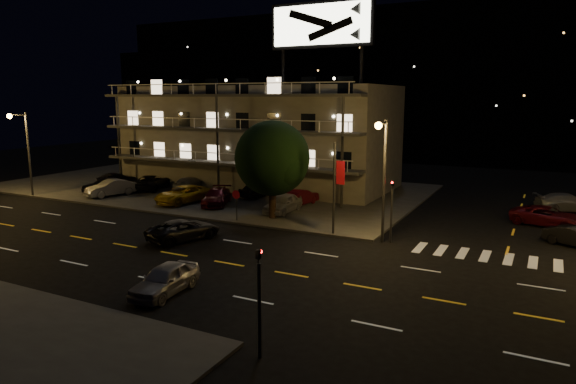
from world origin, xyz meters
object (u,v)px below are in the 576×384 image
at_px(road_car_west, 184,230).
at_px(side_car_0, 575,237).
at_px(lot_car_2, 184,194).
at_px(lot_car_7, 190,184).
at_px(road_car_east, 165,279).
at_px(tree, 272,160).
at_px(lot_car_4, 283,203).

bearing_deg(road_car_west, side_car_0, -136.74).
xyz_separation_m(lot_car_2, lot_car_7, (-3.21, 5.01, -0.05)).
bearing_deg(lot_car_2, side_car_0, 13.13).
distance_m(lot_car_2, road_car_east, 21.33).
xyz_separation_m(tree, lot_car_7, (-12.98, 6.44, -3.78)).
relative_size(lot_car_4, lot_car_7, 0.92).
bearing_deg(road_car_east, lot_car_4, 94.49).
bearing_deg(lot_car_7, road_car_west, 114.47).
xyz_separation_m(tree, side_car_0, (20.76, 2.38, -4.01)).
bearing_deg(lot_car_2, tree, 3.03).
height_order(tree, lot_car_4, tree).
bearing_deg(road_car_west, road_car_east, 142.70).
bearing_deg(tree, road_car_west, -107.18).
height_order(lot_car_7, side_car_0, lot_car_7).
height_order(tree, lot_car_2, tree).
distance_m(lot_car_2, road_car_west, 11.81).
xyz_separation_m(lot_car_2, road_car_east, (12.57, -17.23, -0.19)).
bearing_deg(lot_car_4, road_car_west, -103.43).
height_order(lot_car_2, road_car_west, lot_car_2).
bearing_deg(side_car_0, lot_car_7, 107.33).
relative_size(tree, road_car_east, 1.79).
distance_m(tree, lot_car_2, 10.55).
relative_size(lot_car_4, road_car_west, 0.89).
bearing_deg(lot_car_4, road_car_east, -80.93).
bearing_deg(lot_car_2, lot_car_7, 134.02).
xyz_separation_m(road_car_east, road_car_west, (-5.22, 7.99, -0.02)).
distance_m(tree, side_car_0, 21.28).
distance_m(road_car_east, road_car_west, 9.54).
bearing_deg(lot_car_2, road_car_west, -40.15).
bearing_deg(lot_car_7, side_car_0, 161.06).
distance_m(lot_car_4, side_car_0, 20.87).
height_order(side_car_0, road_car_west, road_car_west).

